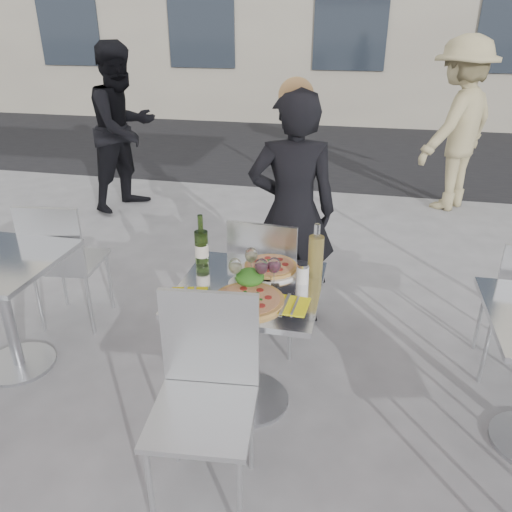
% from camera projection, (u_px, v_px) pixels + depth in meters
% --- Properties ---
extents(ground, '(80.00, 80.00, 0.00)m').
position_uv_depth(ground, '(250.00, 401.00, 2.86)').
color(ground, slate).
extents(street_asphalt, '(24.00, 5.00, 0.00)m').
position_uv_depth(street_asphalt, '(336.00, 148.00, 8.60)').
color(street_asphalt, black).
rests_on(street_asphalt, ground).
extents(main_table, '(0.72, 0.72, 0.75)m').
position_uv_depth(main_table, '(250.00, 321.00, 2.63)').
color(main_table, '#B7BABF').
rests_on(main_table, ground).
extents(side_table_left, '(0.72, 0.72, 0.75)m').
position_uv_depth(side_table_left, '(1.00, 291.00, 2.93)').
color(side_table_left, '#B7BABF').
rests_on(side_table_left, ground).
extents(chair_far, '(0.45, 0.46, 0.92)m').
position_uv_depth(chair_far, '(266.00, 274.00, 3.10)').
color(chair_far, silver).
rests_on(chair_far, ground).
extents(chair_near, '(0.48, 0.49, 0.95)m').
position_uv_depth(chair_near, '(206.00, 384.00, 2.14)').
color(chair_near, silver).
rests_on(chair_near, ground).
extents(side_chair_lfar, '(0.47, 0.48, 0.93)m').
position_uv_depth(side_chair_lfar, '(62.00, 256.00, 3.33)').
color(side_chair_lfar, silver).
rests_on(side_chair_lfar, ground).
extents(woman_diner, '(0.66, 0.51, 1.63)m').
position_uv_depth(woman_diner, '(292.00, 213.00, 3.34)').
color(woman_diner, black).
rests_on(woman_diner, ground).
extents(pedestrian_a, '(0.96, 1.07, 1.81)m').
position_uv_depth(pedestrian_a, '(124.00, 128.00, 5.51)').
color(pedestrian_a, black).
rests_on(pedestrian_a, ground).
extents(pedestrian_b, '(1.26, 1.39, 1.87)m').
position_uv_depth(pedestrian_b, '(457.00, 126.00, 5.49)').
color(pedestrian_b, tan).
rests_on(pedestrian_b, ground).
extents(pizza_near, '(0.35, 0.35, 0.02)m').
position_uv_depth(pizza_near, '(248.00, 300.00, 2.39)').
color(pizza_near, tan).
rests_on(pizza_near, main_table).
extents(pizza_far, '(0.33, 0.33, 0.03)m').
position_uv_depth(pizza_far, '(271.00, 267.00, 2.70)').
color(pizza_far, white).
rests_on(pizza_far, main_table).
extents(salad_plate, '(0.22, 0.22, 0.09)m').
position_uv_depth(salad_plate, '(250.00, 279.00, 2.54)').
color(salad_plate, white).
rests_on(salad_plate, main_table).
extents(wine_bottle, '(0.07, 0.08, 0.29)m').
position_uv_depth(wine_bottle, '(202.00, 246.00, 2.71)').
color(wine_bottle, '#395720').
rests_on(wine_bottle, main_table).
extents(carafe, '(0.08, 0.08, 0.29)m').
position_uv_depth(carafe, '(316.00, 255.00, 2.60)').
color(carafe, tan).
rests_on(carafe, main_table).
extents(sugar_shaker, '(0.06, 0.06, 0.11)m').
position_uv_depth(sugar_shaker, '(303.00, 273.00, 2.55)').
color(sugar_shaker, white).
rests_on(sugar_shaker, main_table).
extents(wineglass_white_a, '(0.07, 0.07, 0.16)m').
position_uv_depth(wineglass_white_a, '(235.00, 267.00, 2.49)').
color(wineglass_white_a, white).
rests_on(wineglass_white_a, main_table).
extents(wineglass_white_b, '(0.07, 0.07, 0.16)m').
position_uv_depth(wineglass_white_b, '(251.00, 256.00, 2.61)').
color(wineglass_white_b, white).
rests_on(wineglass_white_b, main_table).
extents(wineglass_red_a, '(0.07, 0.07, 0.16)m').
position_uv_depth(wineglass_red_a, '(261.00, 267.00, 2.49)').
color(wineglass_red_a, white).
rests_on(wineglass_red_a, main_table).
extents(wineglass_red_b, '(0.07, 0.07, 0.16)m').
position_uv_depth(wineglass_red_b, '(274.00, 266.00, 2.50)').
color(wineglass_red_b, white).
rests_on(wineglass_red_b, main_table).
extents(napkin_left, '(0.22, 0.22, 0.01)m').
position_uv_depth(napkin_left, '(188.00, 296.00, 2.45)').
color(napkin_left, '#FDFF16').
rests_on(napkin_left, main_table).
extents(napkin_right, '(0.19, 0.20, 0.01)m').
position_uv_depth(napkin_right, '(289.00, 305.00, 2.37)').
color(napkin_right, '#FDFF16').
rests_on(napkin_right, main_table).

